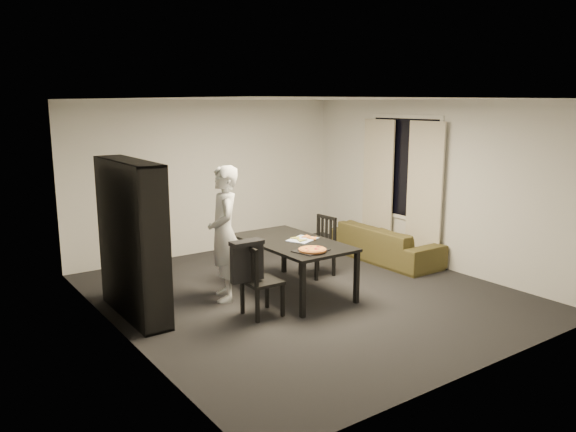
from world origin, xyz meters
TOP-DOWN VIEW (x-y plane):
  - room at (0.00, 0.00)m, footprint 5.01×5.51m
  - window_pane at (2.48, 0.60)m, footprint 0.02×1.40m
  - window_frame at (2.48, 0.60)m, footprint 0.03×1.52m
  - curtain_left at (2.40, 0.08)m, footprint 0.03×0.70m
  - curtain_right at (2.40, 1.12)m, footprint 0.03×0.70m
  - bookshelf at (-2.16, 0.60)m, footprint 0.35×1.50m
  - dining_table at (-0.11, 0.16)m, footprint 0.96×1.74m
  - chair_left at (-0.98, -0.31)m, footprint 0.42×0.42m
  - chair_right at (0.72, 0.56)m, footprint 0.45×0.45m
  - draped_jacket at (-1.10, -0.31)m, footprint 0.42×0.18m
  - person at (-0.98, 0.46)m, footprint 0.63×0.75m
  - baking_tray at (-0.22, -0.40)m, footprint 0.46×0.40m
  - pepperoni_pizza at (-0.22, -0.44)m, footprint 0.35×0.35m
  - kitchen_towel at (0.05, 0.14)m, footprint 0.48×0.43m
  - pizza_slices at (0.08, 0.14)m, footprint 0.37×0.31m
  - sofa at (2.07, 0.57)m, footprint 0.77×1.97m

SIDE VIEW (x-z plane):
  - sofa at x=2.07m, z-range 0.00..0.58m
  - chair_right at x=0.72m, z-range 0.06..0.95m
  - chair_left at x=-0.98m, z-range 0.06..0.96m
  - dining_table at x=-0.11m, z-range 0.30..1.02m
  - kitchen_towel at x=0.05m, z-range 0.72..0.73m
  - baking_tray at x=-0.22m, z-range 0.72..0.74m
  - pizza_slices at x=0.08m, z-range 0.73..0.75m
  - draped_jacket at x=-1.10m, z-range 0.49..0.99m
  - pepperoni_pizza at x=-0.22m, z-range 0.73..0.76m
  - person at x=-0.98m, z-range 0.00..1.77m
  - bookshelf at x=-2.16m, z-range 0.00..1.90m
  - curtain_left at x=2.40m, z-range 0.02..2.27m
  - curtain_right at x=2.40m, z-range 0.02..2.27m
  - room at x=0.00m, z-range 0.00..2.60m
  - window_pane at x=2.48m, z-range 0.70..2.30m
  - window_frame at x=2.48m, z-range 0.64..2.36m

